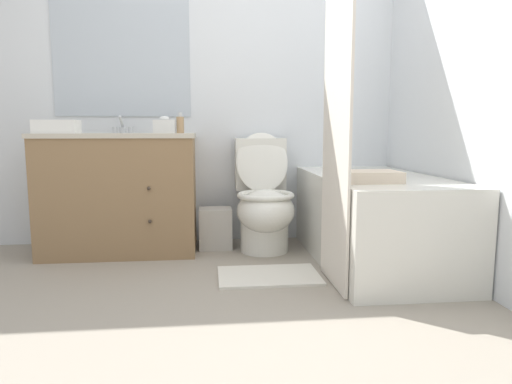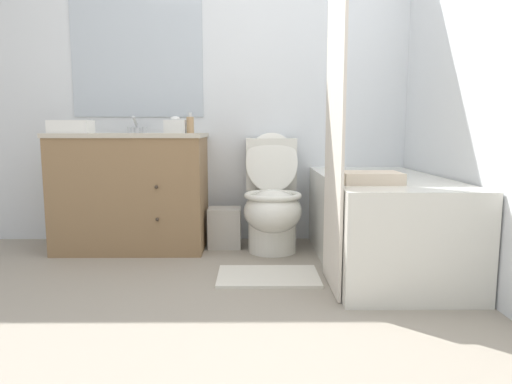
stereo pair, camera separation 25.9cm
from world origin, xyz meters
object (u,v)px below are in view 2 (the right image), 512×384
Objects in this scene: hand_towel_folded at (71,127)px; bath_towel_folded at (371,178)px; soap_dispenser at (190,124)px; bath_mat at (268,276)px; vanity_cabinet at (133,190)px; tissue_box at (175,126)px; wastebasket at (225,227)px; sink_faucet at (137,128)px; toilet at (272,203)px; bathtub at (380,221)px.

hand_towel_folded is 1.96m from bath_towel_folded.
soap_dispenser reaches higher than bath_mat.
bath_mat is at bearing -35.63° from vanity_cabinet.
tissue_box is 0.25× the size of bath_mat.
wastebasket is at bearing 4.35° from soap_dispenser.
hand_towel_folded is at bearing -167.88° from soap_dispenser.
sink_faucet is (-0.00, 0.17, 0.44)m from vanity_cabinet.
bathtub is (0.66, -0.38, -0.05)m from toilet.
bath_mat is (-0.05, -0.61, -0.33)m from toilet.
vanity_cabinet is 0.73× the size of bathtub.
soap_dispenser is at bearing -175.65° from wastebasket.
hand_towel_folded is (-0.35, -0.16, 0.45)m from vanity_cabinet.
sink_faucet is 0.17× the size of toilet.
vanity_cabinet is at bearing 164.87° from bathtub.
bathtub is 4.60× the size of bath_towel_folded.
wastebasket is (-0.34, 0.09, -0.19)m from toilet.
bath_mat is at bearing -48.31° from tissue_box.
soap_dispenser reaches higher than bathtub.
sink_faucet is 0.45m from soap_dispenser.
wastebasket is 1.25m from bath_towel_folded.
bathtub is at bearing -8.01° from hand_towel_folded.
sink_faucet is at bearing 166.11° from toilet.
tissue_box is 1.04× the size of soap_dispenser.
tissue_box reaches higher than vanity_cabinet.
sink_faucet is 1.79m from bath_towel_folded.
soap_dispenser is (0.42, -0.18, 0.03)m from sink_faucet.
bath_towel_folded is 0.81m from bath_mat.
wastebasket is 0.77m from soap_dispenser.
toilet is 2.87× the size of wastebasket.
wastebasket is 1.24m from hand_towel_folded.
vanity_cabinet is 3.61× the size of wastebasket.
bathtub is 4.95× the size of wastebasket.
bathtub is 0.49m from bath_towel_folded.
hand_towel_folded reaches higher than bath_mat.
vanity_cabinet is at bearing -178.47° from wastebasket.
toilet is 0.69m from bath_mat.
vanity_cabinet is 0.55m from tissue_box.
toilet is at bearing -6.96° from soap_dispenser.
bath_mat is at bearing -94.45° from toilet.
wastebasket is 2.03× the size of soap_dispenser.
toilet reaches higher than wastebasket.
sink_faucet is at bearing 157.31° from soap_dispenser.
hand_towel_folded reaches higher than toilet.
vanity_cabinet is 1.78× the size of bath_mat.
bathtub is 10.07× the size of soap_dispenser.
vanity_cabinet is 3.91× the size of hand_towel_folded.
soap_dispenser is at bearing -22.69° from sink_faucet.
hand_towel_folded is (-1.34, -0.09, 0.53)m from toilet.
hand_towel_folded is at bearing 171.99° from bathtub.
sink_faucet is 1.85m from bathtub.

